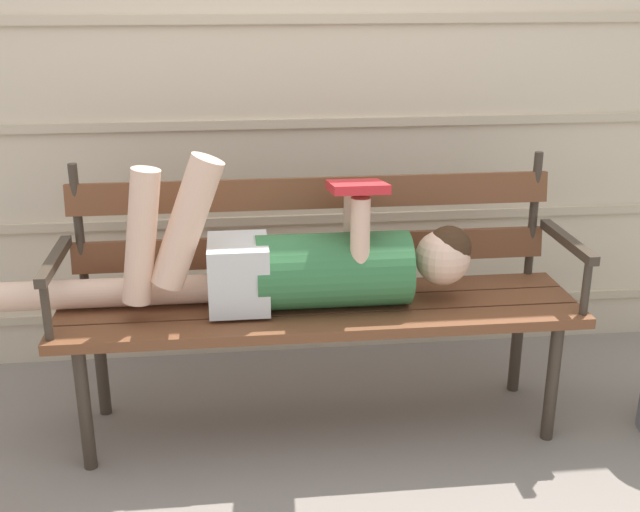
% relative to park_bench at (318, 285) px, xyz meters
% --- Properties ---
extents(ground_plane, '(12.00, 12.00, 0.00)m').
position_rel_park_bench_xyz_m(ground_plane, '(-0.00, -0.18, -0.52)').
color(ground_plane, gray).
extents(house_siding, '(4.06, 0.08, 2.38)m').
position_rel_park_bench_xyz_m(house_siding, '(-0.00, 0.58, 0.67)').
color(house_siding, beige).
rests_on(house_siding, ground).
extents(park_bench, '(1.79, 0.46, 0.94)m').
position_rel_park_bench_xyz_m(park_bench, '(0.00, 0.00, 0.00)').
color(park_bench, brown).
rests_on(park_bench, ground).
extents(reclining_person, '(1.71, 0.26, 0.56)m').
position_rel_park_bench_xyz_m(reclining_person, '(-0.10, -0.07, 0.11)').
color(reclining_person, '#33703D').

